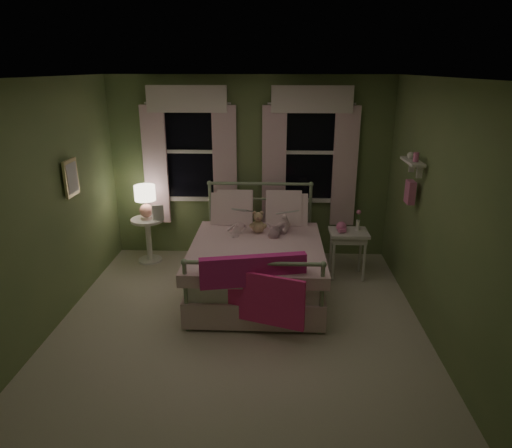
{
  "coord_description": "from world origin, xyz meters",
  "views": [
    {
      "loc": [
        0.37,
        -4.37,
        2.69
      ],
      "look_at": [
        0.16,
        0.53,
        1.0
      ],
      "focal_mm": 32.0,
      "sensor_mm": 36.0,
      "label": 1
    }
  ],
  "objects_px": {
    "nightstand_left": "(148,234)",
    "nightstand_right": "(348,238)",
    "child_left": "(237,209)",
    "teddy_bear": "(258,224)",
    "table_lamp": "(145,198)",
    "bed": "(257,261)",
    "child_right": "(280,208)"
  },
  "relations": [
    {
      "from": "child_left",
      "to": "teddy_bear",
      "type": "bearing_deg",
      "value": 152.97
    },
    {
      "from": "nightstand_left",
      "to": "child_right",
      "type": "bearing_deg",
      "value": -12.22
    },
    {
      "from": "child_left",
      "to": "table_lamp",
      "type": "distance_m",
      "value": 1.39
    },
    {
      "from": "table_lamp",
      "to": "child_right",
      "type": "bearing_deg",
      "value": -12.22
    },
    {
      "from": "child_left",
      "to": "table_lamp",
      "type": "height_order",
      "value": "child_left"
    },
    {
      "from": "teddy_bear",
      "to": "child_left",
      "type": "bearing_deg",
      "value": 150.5
    },
    {
      "from": "table_lamp",
      "to": "nightstand_right",
      "type": "relative_size",
      "value": 0.72
    },
    {
      "from": "child_right",
      "to": "nightstand_right",
      "type": "relative_size",
      "value": 1.22
    },
    {
      "from": "teddy_bear",
      "to": "table_lamp",
      "type": "distance_m",
      "value": 1.71
    },
    {
      "from": "child_right",
      "to": "teddy_bear",
      "type": "distance_m",
      "value": 0.36
    },
    {
      "from": "teddy_bear",
      "to": "nightstand_right",
      "type": "xyz_separation_m",
      "value": [
        1.19,
        0.16,
        -0.24
      ]
    },
    {
      "from": "child_left",
      "to": "table_lamp",
      "type": "bearing_deg",
      "value": -14.66
    },
    {
      "from": "table_lamp",
      "to": "bed",
      "type": "bearing_deg",
      "value": -27.34
    },
    {
      "from": "bed",
      "to": "table_lamp",
      "type": "relative_size",
      "value": 4.4
    },
    {
      "from": "bed",
      "to": "child_left",
      "type": "bearing_deg",
      "value": 123.6
    },
    {
      "from": "child_left",
      "to": "table_lamp",
      "type": "xyz_separation_m",
      "value": [
        -1.32,
        0.41,
        0.01
      ]
    },
    {
      "from": "bed",
      "to": "nightstand_left",
      "type": "xyz_separation_m",
      "value": [
        -1.6,
        0.83,
        0.03
      ]
    },
    {
      "from": "nightstand_right",
      "to": "bed",
      "type": "bearing_deg",
      "value": -160.21
    },
    {
      "from": "bed",
      "to": "child_left",
      "type": "xyz_separation_m",
      "value": [
        -0.28,
        0.42,
        0.56
      ]
    },
    {
      "from": "nightstand_left",
      "to": "table_lamp",
      "type": "xyz_separation_m",
      "value": [
        0.0,
        -0.0,
        0.54
      ]
    },
    {
      "from": "nightstand_left",
      "to": "nightstand_right",
      "type": "bearing_deg",
      "value": -8.19
    },
    {
      "from": "child_left",
      "to": "teddy_bear",
      "type": "height_order",
      "value": "child_left"
    },
    {
      "from": "child_right",
      "to": "nightstand_left",
      "type": "distance_m",
      "value": 2.0
    },
    {
      "from": "nightstand_right",
      "to": "table_lamp",
      "type": "bearing_deg",
      "value": 171.81
    },
    {
      "from": "table_lamp",
      "to": "nightstand_right",
      "type": "xyz_separation_m",
      "value": [
        2.79,
        -0.4,
        -0.4
      ]
    },
    {
      "from": "nightstand_left",
      "to": "teddy_bear",
      "type": "bearing_deg",
      "value": -19.45
    },
    {
      "from": "child_left",
      "to": "nightstand_left",
      "type": "relative_size",
      "value": 1.14
    },
    {
      "from": "table_lamp",
      "to": "teddy_bear",
      "type": "bearing_deg",
      "value": -19.45
    },
    {
      "from": "nightstand_left",
      "to": "table_lamp",
      "type": "relative_size",
      "value": 1.4
    },
    {
      "from": "bed",
      "to": "nightstand_left",
      "type": "distance_m",
      "value": 1.81
    },
    {
      "from": "child_left",
      "to": "table_lamp",
      "type": "relative_size",
      "value": 1.61
    },
    {
      "from": "child_right",
      "to": "table_lamp",
      "type": "height_order",
      "value": "child_right"
    }
  ]
}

